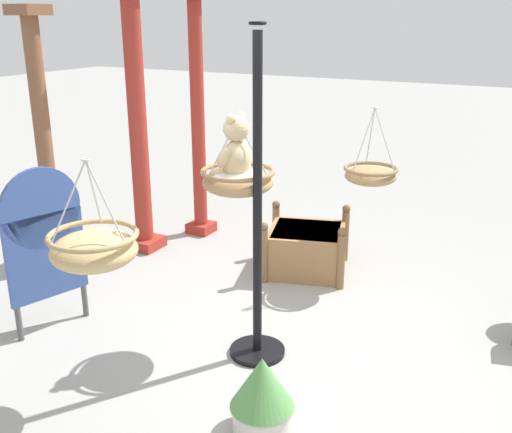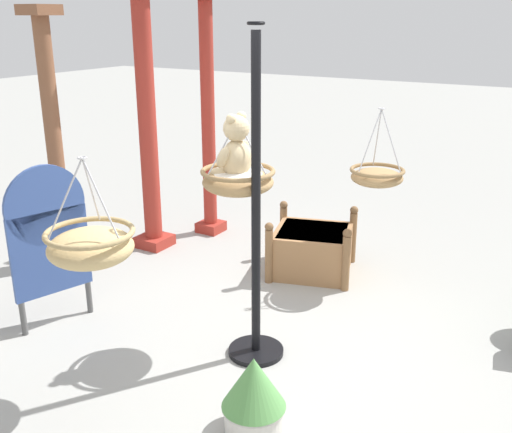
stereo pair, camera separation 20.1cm
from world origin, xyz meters
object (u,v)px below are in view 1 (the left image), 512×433
at_px(teddy_bear, 235,151).
at_px(wooden_planter_box, 306,248).
at_px(hanging_basket_right_low, 371,175).
at_px(greenhouse_pillar_left, 45,150).
at_px(display_sign_board, 44,237).
at_px(greenhouse_pillar_right, 138,126).
at_px(greenhouse_pillar_far_back, 198,123).
at_px(potted_plant_flowering_red, 262,395).
at_px(hanging_basket_left_high, 94,248).
at_px(hanging_basket_with_teddy, 238,180).
at_px(display_pole_central, 257,262).

relative_size(teddy_bear, wooden_planter_box, 0.50).
bearing_deg(hanging_basket_right_low, greenhouse_pillar_left, 112.46).
xyz_separation_m(greenhouse_pillar_left, display_sign_board, (-0.96, -0.94, -0.44)).
height_order(greenhouse_pillar_right, greenhouse_pillar_far_back, greenhouse_pillar_right).
bearing_deg(potted_plant_flowering_red, greenhouse_pillar_right, 50.59).
relative_size(teddy_bear, greenhouse_pillar_right, 0.17).
height_order(hanging_basket_left_high, display_sign_board, hanging_basket_left_high).
bearing_deg(potted_plant_flowering_red, greenhouse_pillar_far_back, 39.07).
xyz_separation_m(hanging_basket_with_teddy, greenhouse_pillar_left, (0.34, 2.43, -0.08)).
xyz_separation_m(hanging_basket_with_teddy, greenhouse_pillar_right, (1.24, 1.96, 0.05)).
height_order(hanging_basket_right_low, greenhouse_pillar_right, greenhouse_pillar_right).
bearing_deg(wooden_planter_box, greenhouse_pillar_right, 98.34).
relative_size(display_pole_central, display_sign_board, 1.77).
relative_size(hanging_basket_with_teddy, greenhouse_pillar_far_back, 0.20).
xyz_separation_m(greenhouse_pillar_right, display_sign_board, (-1.85, -0.47, -0.58)).
distance_m(greenhouse_pillar_right, wooden_planter_box, 2.24).
bearing_deg(hanging_basket_left_high, wooden_planter_box, -7.96).
bearing_deg(display_pole_central, hanging_basket_right_low, -10.22).
distance_m(hanging_basket_left_high, greenhouse_pillar_far_back, 3.36).
height_order(display_pole_central, wooden_planter_box, display_pole_central).
xyz_separation_m(display_pole_central, hanging_basket_right_low, (1.73, -0.31, 0.32)).
xyz_separation_m(teddy_bear, potted_plant_flowering_red, (-0.95, -0.73, -1.32)).
height_order(hanging_basket_with_teddy, display_sign_board, hanging_basket_with_teddy).
relative_size(display_pole_central, potted_plant_flowering_red, 4.71).
xyz_separation_m(teddy_bear, greenhouse_pillar_right, (1.24, 1.93, -0.17)).
xyz_separation_m(teddy_bear, greenhouse_pillar_left, (0.34, 2.40, -0.31)).
xyz_separation_m(hanging_basket_with_teddy, greenhouse_pillar_far_back, (1.98, 1.67, -0.00)).
bearing_deg(wooden_planter_box, greenhouse_pillar_left, 116.35).
bearing_deg(potted_plant_flowering_red, greenhouse_pillar_left, 67.53).
distance_m(hanging_basket_with_teddy, greenhouse_pillar_left, 2.45).
bearing_deg(display_pole_central, potted_plant_flowering_red, -150.16).
distance_m(greenhouse_pillar_left, greenhouse_pillar_far_back, 1.80).
xyz_separation_m(hanging_basket_with_teddy, hanging_basket_right_low, (1.58, -0.56, -0.25)).
relative_size(teddy_bear, hanging_basket_right_low, 0.69).
relative_size(hanging_basket_with_teddy, greenhouse_pillar_right, 0.20).
distance_m(display_pole_central, teddy_bear, 0.85).
relative_size(hanging_basket_with_teddy, hanging_basket_right_low, 0.77).
xyz_separation_m(hanging_basket_left_high, potted_plant_flowering_red, (0.19, -1.14, -0.86)).
relative_size(hanging_basket_left_high, wooden_planter_box, 0.71).
height_order(hanging_basket_with_teddy, wooden_planter_box, hanging_basket_with_teddy).
bearing_deg(greenhouse_pillar_left, teddy_bear, -98.16).
bearing_deg(hanging_basket_with_teddy, display_pole_central, -120.96).
distance_m(greenhouse_pillar_right, display_sign_board, 1.99).
height_order(hanging_basket_left_high, hanging_basket_right_low, hanging_basket_right_low).
bearing_deg(hanging_basket_with_teddy, greenhouse_pillar_right, 57.66).
distance_m(display_pole_central, greenhouse_pillar_left, 2.77).
xyz_separation_m(hanging_basket_right_low, wooden_planter_box, (-0.06, 0.62, -0.86)).
bearing_deg(greenhouse_pillar_left, display_pole_central, -100.47).
height_order(hanging_basket_right_low, wooden_planter_box, hanging_basket_right_low).
bearing_deg(hanging_basket_right_low, greenhouse_pillar_right, 97.71).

